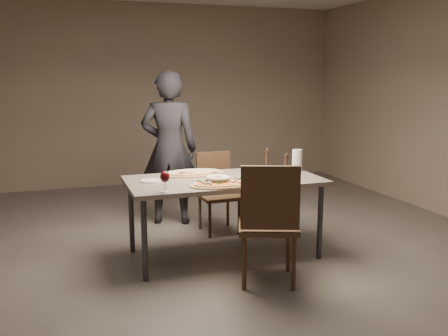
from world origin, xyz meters
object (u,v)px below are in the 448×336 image
object	(u,v)px
carafe	(297,160)
chair_far	(217,187)
zucchini_pizza	(225,183)
bread_basket	(218,179)
diner	(169,148)
dining_table	(224,184)
pepper_mill_left	(286,163)
ham_pizza	(193,173)
chair_near	(269,218)

from	to	relation	value
carafe	chair_far	bearing A→B (deg)	135.36
carafe	zucchini_pizza	bearing A→B (deg)	-155.05
zucchini_pizza	bread_basket	bearing A→B (deg)	143.92
chair_far	diner	world-z (taller)	diner
dining_table	chair_far	world-z (taller)	chair_far
bread_basket	pepper_mill_left	world-z (taller)	pepper_mill_left
ham_pizza	chair_far	size ratio (longest dim) A/B	0.72
chair_near	chair_far	world-z (taller)	chair_near
pepper_mill_left	dining_table	bearing A→B (deg)	-172.42
pepper_mill_left	chair_far	xyz separation A→B (m)	(-0.50, 0.70, -0.35)
carafe	chair_far	world-z (taller)	carafe
bread_basket	chair_near	distance (m)	0.64
dining_table	carafe	world-z (taller)	carafe
dining_table	ham_pizza	bearing A→B (deg)	129.03
pepper_mill_left	diner	bearing A→B (deg)	129.20
ham_pizza	diner	size ratio (longest dim) A/B	0.36
dining_table	chair_far	size ratio (longest dim) A/B	2.08
carafe	chair_near	size ratio (longest dim) A/B	0.21
dining_table	zucchini_pizza	distance (m)	0.30
dining_table	chair_near	world-z (taller)	chair_near
zucchini_pizza	pepper_mill_left	bearing A→B (deg)	38.58
carafe	bread_basket	bearing A→B (deg)	-158.74
carafe	chair_near	bearing A→B (deg)	-127.61
carafe	chair_far	distance (m)	0.99
ham_pizza	bread_basket	world-z (taller)	bread_basket
dining_table	chair_near	bearing A→B (deg)	-81.22
chair_far	ham_pizza	bearing A→B (deg)	49.25
ham_pizza	bread_basket	bearing A→B (deg)	-74.68
ham_pizza	diner	distance (m)	0.96
dining_table	diner	distance (m)	1.27
chair_near	carafe	bearing A→B (deg)	72.41
bread_basket	dining_table	bearing A→B (deg)	59.43
carafe	chair_far	xyz separation A→B (m)	(-0.65, 0.64, -0.37)
carafe	diner	distance (m)	1.53
zucchini_pizza	chair_near	bearing A→B (deg)	-54.24
chair_near	dining_table	bearing A→B (deg)	118.80
pepper_mill_left	carafe	size ratio (longest dim) A/B	0.90
pepper_mill_left	zucchini_pizza	bearing A→B (deg)	-154.36
bread_basket	chair_far	size ratio (longest dim) A/B	0.24
bread_basket	chair_far	bearing A→B (deg)	72.88
chair_near	diner	size ratio (longest dim) A/B	0.58
zucchini_pizza	chair_near	xyz separation A→B (m)	(0.21, -0.49, -0.20)
zucchini_pizza	chair_near	distance (m)	0.57
zucchini_pizza	chair_near	size ratio (longest dim) A/B	0.61
carafe	diner	size ratio (longest dim) A/B	0.12
zucchini_pizza	ham_pizza	bearing A→B (deg)	116.79
dining_table	carafe	size ratio (longest dim) A/B	8.42
pepper_mill_left	chair_far	bearing A→B (deg)	125.72
zucchini_pizza	diner	distance (m)	1.52
zucchini_pizza	diner	size ratio (longest dim) A/B	0.35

